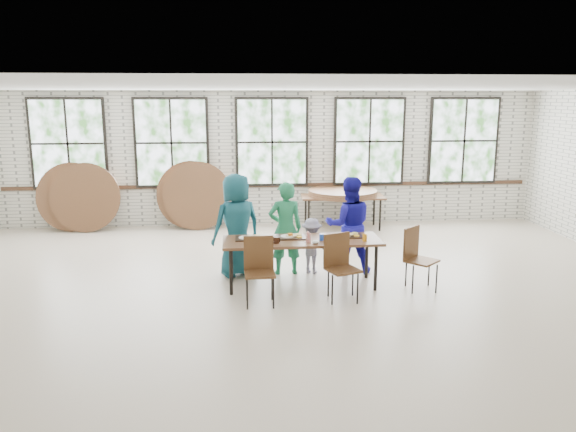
# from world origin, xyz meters

# --- Properties ---
(room) EXTENTS (12.00, 12.00, 12.00)m
(room) POSITION_xyz_m (0.00, 4.44, 1.83)
(room) COLOR #C4B19B
(room) RESTS_ON ground
(dining_table) EXTENTS (2.41, 0.84, 0.74)m
(dining_table) POSITION_xyz_m (0.19, 0.13, 0.69)
(dining_table) COLOR brown
(dining_table) RESTS_ON ground
(chair_near_left) EXTENTS (0.43, 0.42, 0.95)m
(chair_near_left) POSITION_xyz_m (-0.49, -0.52, 0.56)
(chair_near_left) COLOR #53341B
(chair_near_left) RESTS_ON ground
(chair_near_right) EXTENTS (0.54, 0.53, 0.95)m
(chair_near_right) POSITION_xyz_m (0.67, -0.45, 0.56)
(chair_near_right) COLOR #53341B
(chair_near_right) RESTS_ON ground
(chair_spare) EXTENTS (0.58, 0.58, 0.95)m
(chair_spare) POSITION_xyz_m (1.89, -0.13, 0.56)
(chair_spare) COLOR #53341B
(chair_spare) RESTS_ON ground
(adult_teal) EXTENTS (0.97, 0.83, 1.67)m
(adult_teal) POSITION_xyz_m (-0.80, 0.78, 0.84)
(adult_teal) COLOR #1C576D
(adult_teal) RESTS_ON ground
(adult_green) EXTENTS (0.58, 0.41, 1.53)m
(adult_green) POSITION_xyz_m (-0.01, 0.78, 0.77)
(adult_green) COLOR #227F51
(adult_green) RESTS_ON ground
(toddler) EXTENTS (0.68, 0.54, 0.92)m
(toddler) POSITION_xyz_m (0.43, 0.78, 0.46)
(toddler) COLOR #1B1543
(toddler) RESTS_ON ground
(adult_blue) EXTENTS (0.80, 0.64, 1.60)m
(adult_blue) POSITION_xyz_m (1.04, 0.78, 0.80)
(adult_blue) COLOR #1A17A1
(adult_blue) RESTS_ON ground
(storage_table) EXTENTS (1.83, 0.83, 0.74)m
(storage_table) POSITION_xyz_m (1.51, 3.87, 0.69)
(storage_table) COLOR brown
(storage_table) RESTS_ON ground
(tabletop_clutter) EXTENTS (1.97, 0.61, 0.11)m
(tabletop_clutter) POSITION_xyz_m (0.27, 0.11, 0.77)
(tabletop_clutter) COLOR black
(tabletop_clutter) RESTS_ON dining_table
(round_tops_stacked) EXTENTS (1.50, 1.50, 0.13)m
(round_tops_stacked) POSITION_xyz_m (1.51, 3.87, 0.80)
(round_tops_stacked) COLOR brown
(round_tops_stacked) RESTS_ON storage_table
(round_tops_leaning) EXTENTS (4.20, 0.44, 1.49)m
(round_tops_leaning) POSITION_xyz_m (-2.97, 4.18, 0.74)
(round_tops_leaning) COLOR brown
(round_tops_leaning) RESTS_ON ground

